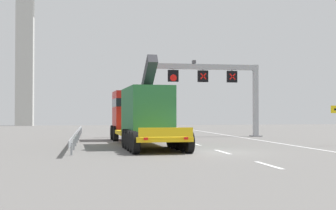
{
  "coord_description": "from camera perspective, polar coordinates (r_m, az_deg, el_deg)",
  "views": [
    {
      "loc": [
        -6.24,
        -22.28,
        1.98
      ],
      "look_at": [
        -0.64,
        9.89,
        2.62
      ],
      "focal_mm": 47.87,
      "sensor_mm": 36.0,
      "label": 1
    }
  ],
  "objects": [
    {
      "name": "lane_markings",
      "position": [
        49.91,
        -2.11,
        -3.39
      ],
      "size": [
        0.2,
        68.87,
        0.01
      ],
      "color": "silver",
      "rests_on": "ground"
    },
    {
      "name": "edge_line_right",
      "position": [
        36.52,
        10.08,
        -4.21
      ],
      "size": [
        0.2,
        63.0,
        0.01
      ],
      "primitive_type": "cube",
      "color": "silver",
      "rests_on": "ground"
    },
    {
      "name": "overhead_lane_gantry",
      "position": [
        38.89,
        6.43,
        3.3
      ],
      "size": [
        10.14,
        0.9,
        6.55
      ],
      "color": "#9EA0A5",
      "rests_on": "ground"
    },
    {
      "name": "ground",
      "position": [
        23.22,
        5.78,
        -6.01
      ],
      "size": [
        112.0,
        112.0,
        0.0
      ],
      "primitive_type": "plane",
      "color": "slate"
    },
    {
      "name": "bridge_pylon_distant",
      "position": [
        79.9,
        -17.73,
        11.37
      ],
      "size": [
        9.0,
        2.0,
        37.61
      ],
      "color": "#B7B7B2",
      "rests_on": "ground"
    },
    {
      "name": "heavy_haul_truck_yellow",
      "position": [
        29.39,
        -3.59,
        -1.1
      ],
      "size": [
        3.54,
        14.15,
        5.3
      ],
      "color": "yellow",
      "rests_on": "ground"
    },
    {
      "name": "guardrail_left",
      "position": [
        34.12,
        -11.45,
        -3.49
      ],
      "size": [
        0.13,
        27.6,
        0.76
      ],
      "color": "#999EA3",
      "rests_on": "ground"
    }
  ]
}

